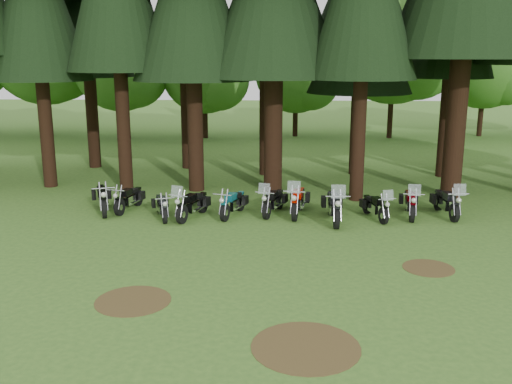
{
  "coord_description": "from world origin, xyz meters",
  "views": [
    {
      "loc": [
        0.52,
        -14.33,
        5.65
      ],
      "look_at": [
        -0.43,
        5.0,
        1.0
      ],
      "focal_mm": 40.0,
      "sensor_mm": 36.0,
      "label": 1
    }
  ],
  "objects_px": {
    "motorcycle_3": "(192,205)",
    "motorcycle_8": "(375,207)",
    "motorcycle_5": "(273,202)",
    "motorcycle_10": "(446,203)",
    "motorcycle_9": "(410,203)",
    "motorcycle_4": "(233,204)",
    "motorcycle_7": "(334,207)",
    "motorcycle_0": "(102,199)",
    "motorcycle_6": "(298,202)",
    "motorcycle_1": "(129,199)",
    "motorcycle_2": "(162,207)"
  },
  "relations": [
    {
      "from": "motorcycle_9",
      "to": "motorcycle_3",
      "type": "bearing_deg",
      "value": -169.15
    },
    {
      "from": "motorcycle_5",
      "to": "motorcycle_10",
      "type": "bearing_deg",
      "value": 17.53
    },
    {
      "from": "motorcycle_8",
      "to": "motorcycle_10",
      "type": "relative_size",
      "value": 0.88
    },
    {
      "from": "motorcycle_7",
      "to": "motorcycle_9",
      "type": "xyz_separation_m",
      "value": [
        2.79,
        0.81,
        -0.05
      ]
    },
    {
      "from": "motorcycle_0",
      "to": "motorcycle_2",
      "type": "bearing_deg",
      "value": -37.63
    },
    {
      "from": "motorcycle_3",
      "to": "motorcycle_0",
      "type": "bearing_deg",
      "value": -171.25
    },
    {
      "from": "motorcycle_4",
      "to": "motorcycle_7",
      "type": "distance_m",
      "value": 3.61
    },
    {
      "from": "motorcycle_3",
      "to": "motorcycle_8",
      "type": "bearing_deg",
      "value": 21.44
    },
    {
      "from": "motorcycle_3",
      "to": "motorcycle_6",
      "type": "relative_size",
      "value": 0.91
    },
    {
      "from": "motorcycle_4",
      "to": "motorcycle_7",
      "type": "bearing_deg",
      "value": 8.28
    },
    {
      "from": "motorcycle_2",
      "to": "motorcycle_4",
      "type": "distance_m",
      "value": 2.53
    },
    {
      "from": "motorcycle_6",
      "to": "motorcycle_8",
      "type": "xyz_separation_m",
      "value": [
        2.72,
        -0.36,
        -0.08
      ]
    },
    {
      "from": "motorcycle_3",
      "to": "motorcycle_8",
      "type": "height_order",
      "value": "motorcycle_3"
    },
    {
      "from": "motorcycle_3",
      "to": "motorcycle_2",
      "type": "bearing_deg",
      "value": -156.88
    },
    {
      "from": "motorcycle_2",
      "to": "motorcycle_8",
      "type": "relative_size",
      "value": 0.96
    },
    {
      "from": "motorcycle_7",
      "to": "motorcycle_8",
      "type": "relative_size",
      "value": 1.26
    },
    {
      "from": "motorcycle_0",
      "to": "motorcycle_9",
      "type": "bearing_deg",
      "value": -20.88
    },
    {
      "from": "motorcycle_6",
      "to": "motorcycle_10",
      "type": "relative_size",
      "value": 1.05
    },
    {
      "from": "motorcycle_1",
      "to": "motorcycle_7",
      "type": "height_order",
      "value": "motorcycle_7"
    },
    {
      "from": "motorcycle_9",
      "to": "motorcycle_10",
      "type": "height_order",
      "value": "motorcycle_10"
    },
    {
      "from": "motorcycle_5",
      "to": "motorcycle_9",
      "type": "bearing_deg",
      "value": 16.53
    },
    {
      "from": "motorcycle_2",
      "to": "motorcycle_4",
      "type": "bearing_deg",
      "value": -9.67
    },
    {
      "from": "motorcycle_4",
      "to": "motorcycle_5",
      "type": "height_order",
      "value": "motorcycle_5"
    },
    {
      "from": "motorcycle_1",
      "to": "motorcycle_7",
      "type": "xyz_separation_m",
      "value": [
        7.5,
        -1.11,
        0.1
      ]
    },
    {
      "from": "motorcycle_9",
      "to": "motorcycle_7",
      "type": "bearing_deg",
      "value": -157.39
    },
    {
      "from": "motorcycle_1",
      "to": "motorcycle_8",
      "type": "bearing_deg",
      "value": 7.97
    },
    {
      "from": "motorcycle_3",
      "to": "motorcycle_9",
      "type": "height_order",
      "value": "motorcycle_9"
    },
    {
      "from": "motorcycle_5",
      "to": "motorcycle_9",
      "type": "height_order",
      "value": "motorcycle_9"
    },
    {
      "from": "motorcycle_3",
      "to": "motorcycle_7",
      "type": "height_order",
      "value": "motorcycle_7"
    },
    {
      "from": "motorcycle_1",
      "to": "motorcycle_2",
      "type": "distance_m",
      "value": 1.74
    },
    {
      "from": "motorcycle_4",
      "to": "motorcycle_8",
      "type": "bearing_deg",
      "value": 15.71
    },
    {
      "from": "motorcycle_0",
      "to": "motorcycle_8",
      "type": "height_order",
      "value": "motorcycle_8"
    },
    {
      "from": "motorcycle_1",
      "to": "motorcycle_3",
      "type": "relative_size",
      "value": 0.94
    },
    {
      "from": "motorcycle_4",
      "to": "motorcycle_10",
      "type": "xyz_separation_m",
      "value": [
        7.67,
        0.35,
        0.04
      ]
    },
    {
      "from": "motorcycle_0",
      "to": "motorcycle_4",
      "type": "xyz_separation_m",
      "value": [
        4.85,
        -0.29,
        -0.06
      ]
    },
    {
      "from": "motorcycle_9",
      "to": "motorcycle_2",
      "type": "bearing_deg",
      "value": -169.25
    },
    {
      "from": "motorcycle_7",
      "to": "motorcycle_4",
      "type": "bearing_deg",
      "value": 169.65
    },
    {
      "from": "motorcycle_4",
      "to": "motorcycle_5",
      "type": "xyz_separation_m",
      "value": [
        1.45,
        0.32,
        0.02
      ]
    },
    {
      "from": "motorcycle_0",
      "to": "motorcycle_3",
      "type": "bearing_deg",
      "value": -31.39
    },
    {
      "from": "motorcycle_5",
      "to": "motorcycle_6",
      "type": "height_order",
      "value": "motorcycle_6"
    },
    {
      "from": "motorcycle_9",
      "to": "motorcycle_8",
      "type": "bearing_deg",
      "value": -156.98
    },
    {
      "from": "motorcycle_4",
      "to": "motorcycle_7",
      "type": "relative_size",
      "value": 0.82
    },
    {
      "from": "motorcycle_2",
      "to": "motorcycle_4",
      "type": "relative_size",
      "value": 0.93
    },
    {
      "from": "motorcycle_1",
      "to": "motorcycle_4",
      "type": "relative_size",
      "value": 1.0
    },
    {
      "from": "motorcycle_3",
      "to": "motorcycle_7",
      "type": "distance_m",
      "value": 4.99
    },
    {
      "from": "motorcycle_2",
      "to": "motorcycle_3",
      "type": "height_order",
      "value": "motorcycle_3"
    },
    {
      "from": "motorcycle_2",
      "to": "motorcycle_5",
      "type": "distance_m",
      "value": 4.01
    },
    {
      "from": "motorcycle_2",
      "to": "motorcycle_10",
      "type": "distance_m",
      "value": 10.2
    },
    {
      "from": "motorcycle_1",
      "to": "motorcycle_9",
      "type": "bearing_deg",
      "value": 10.66
    },
    {
      "from": "motorcycle_8",
      "to": "motorcycle_4",
      "type": "bearing_deg",
      "value": 162.65
    }
  ]
}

